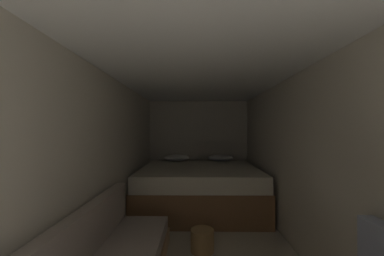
{
  "coord_description": "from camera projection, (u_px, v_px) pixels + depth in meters",
  "views": [
    {
      "loc": [
        -0.07,
        -0.6,
        1.42
      ],
      "look_at": [
        -0.11,
        2.4,
        1.45
      ],
      "focal_mm": 21.09,
      "sensor_mm": 36.0,
      "label": 1
    }
  ],
  "objects": [
    {
      "name": "wall_left",
      "position": [
        100.0,
        164.0,
        2.52
      ],
      "size": [
        0.05,
        5.21,
        2.09
      ],
      "primitive_type": "cube",
      "color": "beige",
      "rests_on": "ground"
    },
    {
      "name": "wall_right",
      "position": [
        304.0,
        165.0,
        2.49
      ],
      "size": [
        0.05,
        5.21,
        2.09
      ],
      "primitive_type": "cube",
      "color": "beige",
      "rests_on": "ground"
    },
    {
      "name": "wicker_basket",
      "position": [
        202.0,
        240.0,
        2.65
      ],
      "size": [
        0.28,
        0.28,
        0.25
      ],
      "color": "olive",
      "rests_on": "ground"
    },
    {
      "name": "bed",
      "position": [
        199.0,
        187.0,
        4.12
      ],
      "size": [
        2.1,
        1.89,
        0.9
      ],
      "color": "brown",
      "rests_on": "ground"
    },
    {
      "name": "ceiling_slab",
      "position": [
        202.0,
        69.0,
        2.51
      ],
      "size": [
        2.32,
        5.21,
        0.05
      ],
      "primitive_type": "cube",
      "color": "white",
      "rests_on": "wall_left"
    },
    {
      "name": "wall_back",
      "position": [
        198.0,
        147.0,
        5.13
      ],
      "size": [
        2.32,
        0.05,
        2.09
      ],
      "primitive_type": "cube",
      "color": "beige",
      "rests_on": "ground"
    }
  ]
}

